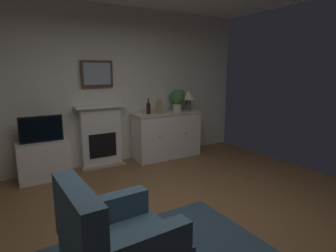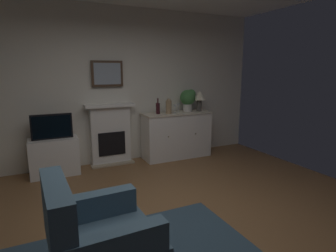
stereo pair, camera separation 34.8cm
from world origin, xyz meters
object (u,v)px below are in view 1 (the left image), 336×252
at_px(table_lamp, 188,97).
at_px(wine_glass_left, 165,107).
at_px(potted_plant_small, 177,98).
at_px(armchair, 116,246).
at_px(framed_picture, 97,74).
at_px(sideboard_cabinet, 167,135).
at_px(vase_decorative, 159,106).
at_px(fireplace_unit, 101,136).
at_px(wine_bottle, 148,108).
at_px(tv_set, 41,129).
at_px(tv_cabinet, 44,160).
at_px(wine_glass_center, 168,106).

bearing_deg(table_lamp, wine_glass_left, -174.85).
distance_m(potted_plant_small, armchair, 3.72).
distance_m(wine_glass_left, potted_plant_small, 0.38).
distance_m(framed_picture, wine_glass_left, 1.37).
height_order(sideboard_cabinet, vase_decorative, vase_decorative).
bearing_deg(sideboard_cabinet, table_lamp, 0.00).
distance_m(fireplace_unit, wine_bottle, 0.99).
bearing_deg(sideboard_cabinet, fireplace_unit, 171.97).
height_order(sideboard_cabinet, wine_bottle, wine_bottle).
bearing_deg(armchair, tv_set, 92.99).
relative_size(sideboard_cabinet, tv_cabinet, 1.79).
xyz_separation_m(fireplace_unit, wine_bottle, (0.86, -0.17, 0.45)).
relative_size(sideboard_cabinet, armchair, 1.46).
height_order(table_lamp, armchair, table_lamp).
height_order(wine_bottle, tv_cabinet, wine_bottle).
bearing_deg(potted_plant_small, tv_set, -178.78).
xyz_separation_m(sideboard_cabinet, table_lamp, (0.50, 0.00, 0.72)).
relative_size(sideboard_cabinet, potted_plant_small, 3.12).
bearing_deg(wine_glass_center, potted_plant_small, 3.80).
bearing_deg(tv_cabinet, wine_bottle, -0.40).
relative_size(wine_glass_left, tv_set, 0.27).
height_order(table_lamp, vase_decorative, table_lamp).
bearing_deg(tv_set, framed_picture, 13.31).
distance_m(fireplace_unit, vase_decorative, 1.18).
bearing_deg(framed_picture, sideboard_cabinet, -10.04).
bearing_deg(wine_glass_left, framed_picture, 167.07).
height_order(sideboard_cabinet, table_lamp, table_lamp).
bearing_deg(wine_glass_left, table_lamp, 5.15).
distance_m(wine_glass_left, vase_decorative, 0.13).
bearing_deg(armchair, wine_bottle, 58.17).
relative_size(vase_decorative, tv_cabinet, 0.37).
distance_m(wine_bottle, vase_decorative, 0.21).
xyz_separation_m(table_lamp, wine_glass_left, (-0.56, -0.05, -0.16)).
height_order(wine_glass_left, wine_glass_center, same).
relative_size(tv_cabinet, tv_set, 1.21).
xyz_separation_m(framed_picture, wine_bottle, (0.86, -0.22, -0.63)).
distance_m(sideboard_cabinet, armchair, 3.44).
bearing_deg(armchair, framed_picture, 74.24).
xyz_separation_m(framed_picture, potted_plant_small, (1.53, -0.18, -0.48)).
bearing_deg(wine_glass_center, fireplace_unit, 173.55).
distance_m(fireplace_unit, table_lamp, 1.87).
relative_size(table_lamp, wine_glass_center, 2.42).
xyz_separation_m(framed_picture, wine_glass_center, (1.30, -0.19, -0.61)).
height_order(table_lamp, wine_glass_left, table_lamp).
height_order(wine_glass_center, tv_set, wine_glass_center).
relative_size(fireplace_unit, armchair, 1.20).
bearing_deg(tv_cabinet, table_lamp, -0.31).
relative_size(vase_decorative, armchair, 0.31).
bearing_deg(tv_set, wine_glass_center, 0.97).
bearing_deg(fireplace_unit, tv_cabinet, -170.55).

